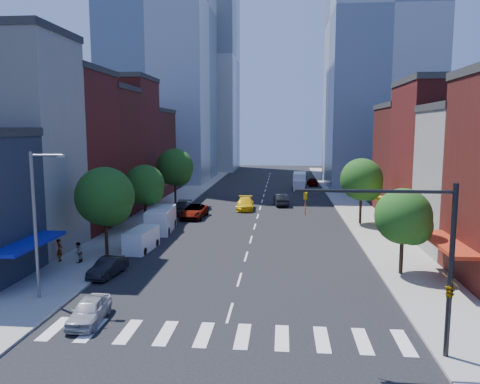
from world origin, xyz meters
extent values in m
plane|color=black|center=(0.00, 0.00, 0.00)|extent=(220.00, 220.00, 0.00)
cube|color=gray|center=(-12.50, 40.00, 0.07)|extent=(5.00, 120.00, 0.15)
cube|color=gray|center=(12.50, 40.00, 0.07)|extent=(5.00, 120.00, 0.15)
cube|color=silver|center=(0.00, -3.00, 0.01)|extent=(19.00, 3.00, 0.01)
cube|color=maroon|center=(-21.00, 20.50, 8.00)|extent=(12.00, 9.00, 16.00)
cube|color=#521814|center=(-21.00, 29.00, 7.50)|extent=(12.00, 8.00, 15.00)
cube|color=maroon|center=(-21.00, 37.50, 8.50)|extent=(12.00, 9.00, 17.00)
cube|color=#521814|center=(-21.00, 47.00, 6.50)|extent=(12.00, 10.00, 13.00)
cube|color=maroon|center=(21.00, 24.00, 7.50)|extent=(12.00, 10.00, 15.00)
cube|color=#521814|center=(21.00, 34.00, 6.50)|extent=(12.00, 10.00, 13.00)
cube|color=#8C99A8|center=(-22.00, 70.00, 35.00)|extent=(20.00, 22.00, 70.00)
cube|color=#9EA5AD|center=(20.00, 62.00, 30.00)|extent=(18.00, 20.00, 60.00)
cube|color=#9EA5AD|center=(-18.00, 95.00, 28.00)|extent=(18.00, 18.00, 56.00)
cylinder|color=black|center=(10.50, -4.50, 4.15)|extent=(0.24, 0.24, 8.00)
cylinder|color=black|center=(7.00, -4.50, 7.75)|extent=(7.00, 0.16, 0.16)
imported|color=gold|center=(4.00, -4.50, 7.15)|extent=(0.22, 0.18, 1.10)
imported|color=gold|center=(10.50, -4.50, 3.35)|extent=(0.48, 2.24, 0.90)
cylinder|color=slate|center=(-12.00, 1.00, 4.65)|extent=(0.20, 0.20, 9.00)
cylinder|color=slate|center=(-11.00, 1.00, 8.95)|extent=(2.00, 0.14, 0.14)
cube|color=slate|center=(-10.10, 1.00, 8.90)|extent=(0.50, 0.25, 0.18)
cylinder|color=black|center=(-11.50, 11.00, 2.11)|extent=(0.28, 0.28, 3.92)
sphere|color=#1E4D16|center=(-11.50, 11.00, 5.05)|extent=(4.80, 4.80, 4.80)
sphere|color=#1E4D16|center=(-10.90, 10.70, 4.35)|extent=(3.36, 3.36, 3.36)
cylinder|color=black|center=(-11.50, 22.00, 1.97)|extent=(0.28, 0.28, 3.64)
sphere|color=#1E4D16|center=(-11.50, 22.00, 4.70)|extent=(4.20, 4.20, 4.20)
sphere|color=#1E4D16|center=(-10.90, 21.70, 4.05)|extent=(2.94, 2.94, 2.94)
cylinder|color=black|center=(-11.50, 36.00, 2.25)|extent=(0.28, 0.28, 4.20)
sphere|color=#1E4D16|center=(-11.50, 36.00, 5.40)|extent=(5.00, 5.00, 5.00)
sphere|color=#1E4D16|center=(-10.90, 35.70, 4.65)|extent=(3.50, 3.50, 3.50)
cylinder|color=black|center=(11.50, 8.00, 1.83)|extent=(0.28, 0.28, 3.36)
sphere|color=#1E4D16|center=(11.50, 8.00, 4.35)|extent=(4.00, 4.00, 4.00)
sphere|color=#1E4D16|center=(12.10, 7.70, 3.75)|extent=(2.80, 2.80, 2.80)
cylinder|color=black|center=(11.50, 26.00, 2.11)|extent=(0.28, 0.28, 3.92)
sphere|color=#1E4D16|center=(11.50, 26.00, 5.05)|extent=(4.60, 4.60, 4.60)
sphere|color=#1E4D16|center=(12.10, 25.70, 4.35)|extent=(3.22, 3.22, 3.22)
imported|color=#A8A8AD|center=(-7.50, -2.00, 0.68)|extent=(1.83, 4.06, 1.35)
imported|color=black|center=(-9.50, 6.00, 0.65)|extent=(1.88, 4.09, 1.30)
imported|color=#999999|center=(-7.50, 28.41, 0.79)|extent=(2.91, 5.81, 1.58)
imported|color=black|center=(-9.50, 30.75, 0.74)|extent=(2.23, 5.15, 1.48)
cube|color=white|center=(-9.24, 13.24, 0.94)|extent=(2.09, 4.57, 1.87)
cube|color=black|center=(-9.36, 11.55, 1.20)|extent=(1.71, 1.00, 0.80)
cylinder|color=black|center=(-10.14, 11.79, 0.31)|extent=(0.27, 0.69, 0.68)
cylinder|color=black|center=(-8.54, 11.68, 0.31)|extent=(0.27, 0.69, 0.68)
cylinder|color=black|center=(-9.93, 14.81, 0.31)|extent=(0.27, 0.69, 0.68)
cylinder|color=black|center=(-8.33, 14.70, 0.31)|extent=(0.27, 0.69, 0.68)
cube|color=white|center=(-9.50, 20.83, 1.20)|extent=(2.69, 5.88, 2.41)
cube|color=black|center=(-9.35, 18.66, 1.55)|extent=(2.20, 1.29, 1.03)
cylinder|color=black|center=(-10.39, 18.81, 0.40)|extent=(0.35, 0.89, 0.87)
cylinder|color=black|center=(-8.33, 18.96, 0.40)|extent=(0.35, 0.89, 0.87)
cylinder|color=black|center=(-10.67, 22.70, 0.40)|extent=(0.35, 0.89, 0.87)
cylinder|color=black|center=(-8.61, 22.84, 0.40)|extent=(0.35, 0.89, 0.87)
imported|color=yellow|center=(-1.90, 34.60, 0.78)|extent=(2.44, 5.49, 1.57)
imported|color=black|center=(2.75, 38.51, 0.80)|extent=(2.26, 5.03, 1.60)
imported|color=#999999|center=(8.50, 61.93, 0.72)|extent=(2.14, 4.38, 1.44)
cube|color=silver|center=(5.92, 56.73, 1.43)|extent=(2.45, 5.90, 2.85)
cube|color=silver|center=(5.74, 53.34, 0.98)|extent=(2.04, 1.71, 1.78)
cylinder|color=black|center=(4.80, 54.11, 0.40)|extent=(0.31, 0.82, 0.80)
cylinder|color=black|center=(6.76, 54.00, 0.40)|extent=(0.31, 0.82, 0.80)
cylinder|color=black|center=(5.01, 58.11, 0.40)|extent=(0.31, 0.82, 0.80)
cylinder|color=black|center=(6.97, 58.01, 0.40)|extent=(0.31, 0.82, 0.80)
imported|color=#999999|center=(-14.50, 8.87, 1.03)|extent=(0.55, 0.72, 1.77)
imported|color=#999999|center=(-12.85, 8.54, 0.96)|extent=(0.62, 0.79, 1.62)
camera|label=1|loc=(2.92, -25.55, 10.51)|focal=35.00mm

